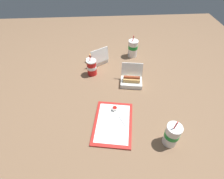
{
  "coord_description": "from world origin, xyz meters",
  "views": [
    {
      "loc": [
        0.99,
        -0.04,
        1.01
      ],
      "look_at": [
        0.0,
        0.03,
        0.05
      ],
      "focal_mm": 28.0,
      "sensor_mm": 36.0,
      "label": 1
    }
  ],
  "objects": [
    {
      "name": "ground_plane",
      "position": [
        0.0,
        0.0,
        0.0
      ],
      "size": [
        3.2,
        3.2,
        0.0
      ],
      "primitive_type": "plane",
      "color": "brown"
    },
    {
      "name": "food_tray",
      "position": [
        0.29,
        0.01,
        0.01
      ],
      "size": [
        0.41,
        0.32,
        0.01
      ],
      "color": "red",
      "rests_on": "ground_plane"
    },
    {
      "name": "ketchup_cup",
      "position": [
        0.18,
        0.03,
        0.03
      ],
      "size": [
        0.04,
        0.04,
        0.02
      ],
      "color": "white",
      "rests_on": "food_tray"
    },
    {
      "name": "napkin_stack",
      "position": [
        0.3,
        -0.03,
        0.02
      ],
      "size": [
        0.11,
        0.11,
        0.0
      ],
      "primitive_type": "cube",
      "rotation": [
        0.0,
        0.0,
        -0.08
      ],
      "color": "white",
      "rests_on": "food_tray"
    },
    {
      "name": "plastic_fork",
      "position": [
        0.28,
        0.08,
        0.02
      ],
      "size": [
        0.11,
        0.05,
        0.0
      ],
      "primitive_type": "cube",
      "rotation": [
        0.0,
        0.0,
        0.37
      ],
      "color": "white",
      "rests_on": "food_tray"
    },
    {
      "name": "clamshell_hotdog_back",
      "position": [
        -0.11,
        0.2,
        0.04
      ],
      "size": [
        0.18,
        0.2,
        0.16
      ],
      "color": "white",
      "rests_on": "ground_plane"
    },
    {
      "name": "clamshell_sandwich_center",
      "position": [
        -0.45,
        -0.09,
        0.04
      ],
      "size": [
        0.21,
        0.23,
        0.17
      ],
      "color": "white",
      "rests_on": "ground_plane"
    },
    {
      "name": "soda_cup_front",
      "position": [
        0.45,
        0.36,
        0.08
      ],
      "size": [
        0.09,
        0.09,
        0.22
      ],
      "color": "white",
      "rests_on": "ground_plane"
    },
    {
      "name": "soda_cup_right",
      "position": [
        -0.54,
        0.27,
        0.09
      ],
      "size": [
        0.1,
        0.1,
        0.23
      ],
      "color": "white",
      "rests_on": "ground_plane"
    },
    {
      "name": "soda_cup_center",
      "position": [
        -0.27,
        -0.14,
        0.07
      ],
      "size": [
        0.09,
        0.09,
        0.21
      ],
      "color": "red",
      "rests_on": "ground_plane"
    }
  ]
}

